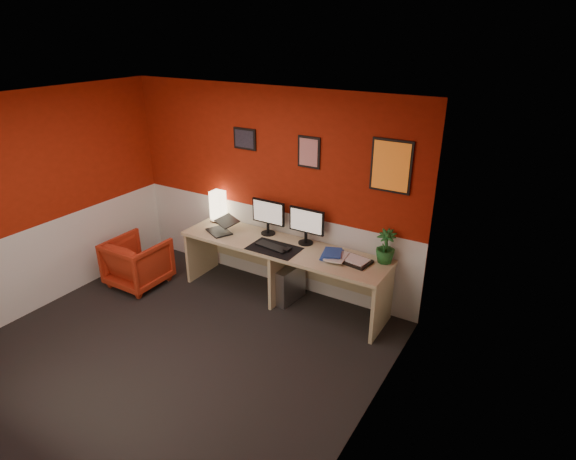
% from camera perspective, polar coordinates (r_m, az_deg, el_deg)
% --- Properties ---
extents(ground, '(4.00, 3.50, 0.01)m').
position_cam_1_polar(ground, '(5.20, -12.98, -13.93)').
color(ground, black).
rests_on(ground, ground).
extents(ceiling, '(4.00, 3.50, 0.01)m').
position_cam_1_polar(ceiling, '(4.21, -16.14, 14.28)').
color(ceiling, white).
rests_on(ceiling, ground).
extents(wall_back, '(4.00, 0.01, 2.50)m').
position_cam_1_polar(wall_back, '(5.82, -2.31, 4.87)').
color(wall_back, '#9A1E0A').
rests_on(wall_back, ground).
extents(wall_left, '(0.01, 3.50, 2.50)m').
position_cam_1_polar(wall_left, '(6.08, -27.98, 2.88)').
color(wall_left, '#9A1E0A').
rests_on(wall_left, ground).
extents(wall_right, '(0.01, 3.50, 2.50)m').
position_cam_1_polar(wall_right, '(3.56, 9.48, -8.38)').
color(wall_right, '#9A1E0A').
rests_on(wall_right, ground).
extents(wainscot_back, '(4.00, 0.01, 1.00)m').
position_cam_1_polar(wainscot_back, '(6.10, -2.22, -1.83)').
color(wainscot_back, silver).
rests_on(wainscot_back, ground).
extents(wainscot_front, '(4.00, 0.01, 1.00)m').
position_cam_1_polar(wainscot_front, '(4.16, -31.25, -19.58)').
color(wainscot_front, silver).
rests_on(wainscot_front, ground).
extents(wainscot_left, '(0.01, 3.50, 1.00)m').
position_cam_1_polar(wainscot_left, '(6.35, -26.68, -3.46)').
color(wainscot_left, silver).
rests_on(wainscot_left, ground).
extents(wainscot_right, '(0.01, 3.50, 1.00)m').
position_cam_1_polar(wainscot_right, '(4.01, 8.67, -17.50)').
color(wainscot_right, silver).
rests_on(wainscot_right, ground).
extents(desk, '(2.60, 0.65, 0.73)m').
position_cam_1_polar(desk, '(5.71, -0.67, -5.20)').
color(desk, tan).
rests_on(desk, ground).
extents(shoji_lamp, '(0.16, 0.16, 0.40)m').
position_cam_1_polar(shoji_lamp, '(6.22, -8.46, 2.74)').
color(shoji_lamp, '#FFE5B2').
rests_on(shoji_lamp, desk).
extents(laptop, '(0.40, 0.35, 0.22)m').
position_cam_1_polar(laptop, '(5.92, -8.41, 0.70)').
color(laptop, black).
rests_on(laptop, desk).
extents(monitor_left, '(0.45, 0.06, 0.58)m').
position_cam_1_polar(monitor_left, '(5.75, -2.47, 2.19)').
color(monitor_left, black).
rests_on(monitor_left, desk).
extents(monitor_right, '(0.45, 0.06, 0.58)m').
position_cam_1_polar(monitor_right, '(5.49, 2.20, 1.12)').
color(monitor_right, black).
rests_on(monitor_right, desk).
extents(desk_mat, '(0.60, 0.38, 0.01)m').
position_cam_1_polar(desk_mat, '(5.47, -1.69, -2.25)').
color(desk_mat, black).
rests_on(desk_mat, desk).
extents(keyboard, '(0.43, 0.19, 0.02)m').
position_cam_1_polar(keyboard, '(5.49, -1.93, -2.02)').
color(keyboard, black).
rests_on(keyboard, desk_mat).
extents(mouse, '(0.06, 0.10, 0.03)m').
position_cam_1_polar(mouse, '(5.40, -0.07, -2.40)').
color(mouse, black).
rests_on(mouse, desk_mat).
extents(book_bottom, '(0.30, 0.35, 0.03)m').
position_cam_1_polar(book_bottom, '(5.33, 4.15, -2.91)').
color(book_bottom, '#22459F').
rests_on(book_bottom, desk).
extents(book_middle, '(0.25, 0.32, 0.02)m').
position_cam_1_polar(book_middle, '(5.26, 4.80, -3.01)').
color(book_middle, silver).
rests_on(book_middle, book_bottom).
extents(book_top, '(0.27, 0.31, 0.02)m').
position_cam_1_polar(book_top, '(5.26, 4.38, -2.72)').
color(book_top, '#22459F').
rests_on(book_top, book_middle).
extents(zen_tray, '(0.39, 0.30, 0.03)m').
position_cam_1_polar(zen_tray, '(5.21, 8.04, -3.73)').
color(zen_tray, black).
rests_on(zen_tray, desk).
extents(potted_plant, '(0.21, 0.21, 0.38)m').
position_cam_1_polar(potted_plant, '(5.20, 11.75, -1.96)').
color(potted_plant, '#19591E').
rests_on(potted_plant, desk).
extents(pc_tower, '(0.24, 0.47, 0.45)m').
position_cam_1_polar(pc_tower, '(5.77, 0.06, -6.46)').
color(pc_tower, '#99999E').
rests_on(pc_tower, ground).
extents(armchair, '(0.67, 0.69, 0.62)m').
position_cam_1_polar(armchair, '(6.37, -17.73, -3.72)').
color(armchair, red).
rests_on(armchair, ground).
extents(art_left, '(0.32, 0.02, 0.26)m').
position_cam_1_polar(art_left, '(5.83, -5.25, 10.94)').
color(art_left, black).
rests_on(art_left, wall_back).
extents(art_center, '(0.28, 0.02, 0.36)m').
position_cam_1_polar(art_center, '(5.38, 2.56, 9.40)').
color(art_center, red).
rests_on(art_center, wall_back).
extents(art_right, '(0.44, 0.02, 0.56)m').
position_cam_1_polar(art_right, '(5.01, 12.40, 7.57)').
color(art_right, orange).
rests_on(art_right, wall_back).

